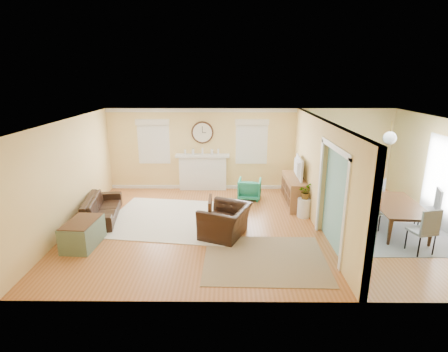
# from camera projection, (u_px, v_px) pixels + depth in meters

# --- Properties ---
(floor) EXTENTS (9.00, 9.00, 0.00)m
(floor) POSITION_uv_depth(u_px,v_px,m) (256.00, 226.00, 8.62)
(floor) COLOR #9F5827
(floor) RESTS_ON ground
(wall_back) EXTENTS (9.00, 0.02, 2.60)m
(wall_back) POSITION_uv_depth(u_px,v_px,m) (250.00, 149.00, 11.14)
(wall_back) COLOR #EDC473
(wall_back) RESTS_ON ground
(wall_front) EXTENTS (9.00, 0.02, 2.60)m
(wall_front) POSITION_uv_depth(u_px,v_px,m) (274.00, 230.00, 5.38)
(wall_front) COLOR #EDC473
(wall_front) RESTS_ON ground
(wall_left) EXTENTS (0.02, 6.00, 2.60)m
(wall_left) POSITION_uv_depth(u_px,v_px,m) (68.00, 175.00, 8.29)
(wall_left) COLOR #EDC473
(wall_left) RESTS_ON ground
(wall_right) EXTENTS (0.02, 6.00, 2.60)m
(wall_right) POSITION_uv_depth(u_px,v_px,m) (448.00, 176.00, 8.22)
(wall_right) COLOR #EDC473
(wall_right) RESTS_ON ground
(ceiling) EXTENTS (9.00, 6.00, 0.02)m
(ceiling) POSITION_uv_depth(u_px,v_px,m) (259.00, 120.00, 7.90)
(ceiling) COLOR white
(ceiling) RESTS_ON wall_back
(partition) EXTENTS (0.17, 6.00, 2.60)m
(partition) POSITION_uv_depth(u_px,v_px,m) (319.00, 170.00, 8.50)
(partition) COLOR #EDC473
(partition) RESTS_ON ground
(fireplace) EXTENTS (1.70, 0.30, 1.17)m
(fireplace) POSITION_uv_depth(u_px,v_px,m) (203.00, 172.00, 11.23)
(fireplace) COLOR white
(fireplace) RESTS_ON ground
(wall_clock) EXTENTS (0.70, 0.07, 0.70)m
(wall_clock) POSITION_uv_depth(u_px,v_px,m) (202.00, 132.00, 10.96)
(wall_clock) COLOR #492E17
(wall_clock) RESTS_ON wall_back
(window_left) EXTENTS (1.05, 0.13, 1.42)m
(window_left) POSITION_uv_depth(u_px,v_px,m) (154.00, 139.00, 11.02)
(window_left) COLOR white
(window_left) RESTS_ON wall_back
(window_right) EXTENTS (1.05, 0.13, 1.42)m
(window_right) POSITION_uv_depth(u_px,v_px,m) (252.00, 139.00, 10.99)
(window_right) COLOR white
(window_right) RESTS_ON wall_back
(french_doors) EXTENTS (0.06, 1.70, 2.20)m
(french_doors) POSITION_uv_depth(u_px,v_px,m) (445.00, 184.00, 8.28)
(french_doors) COLOR white
(french_doors) RESTS_ON ground
(pendant) EXTENTS (0.30, 0.30, 0.55)m
(pendant) POSITION_uv_depth(u_px,v_px,m) (390.00, 138.00, 7.98)
(pendant) COLOR gold
(pendant) RESTS_ON ceiling
(rug_cream) EXTENTS (3.49, 3.13, 0.02)m
(rug_cream) POSITION_uv_depth(u_px,v_px,m) (172.00, 218.00, 9.07)
(rug_cream) COLOR beige
(rug_cream) RESTS_ON floor
(rug_jute) EXTENTS (2.49, 2.06, 0.01)m
(rug_jute) POSITION_uv_depth(u_px,v_px,m) (265.00, 259.00, 7.07)
(rug_jute) COLOR #9D845E
(rug_jute) RESTS_ON floor
(rug_grey) EXTENTS (2.18, 2.73, 0.01)m
(rug_grey) POSITION_uv_depth(u_px,v_px,m) (395.00, 229.00, 8.43)
(rug_grey) COLOR gray
(rug_grey) RESTS_ON floor
(sofa) EXTENTS (1.08, 2.06, 0.57)m
(sofa) POSITION_uv_depth(u_px,v_px,m) (102.00, 208.00, 9.02)
(sofa) COLOR black
(sofa) RESTS_ON floor
(eames_chair) EXTENTS (1.32, 1.40, 0.72)m
(eames_chair) POSITION_uv_depth(u_px,v_px,m) (225.00, 221.00, 8.02)
(eames_chair) COLOR black
(eames_chair) RESTS_ON floor
(green_chair) EXTENTS (0.75, 0.76, 0.61)m
(green_chair) POSITION_uv_depth(u_px,v_px,m) (250.00, 189.00, 10.45)
(green_chair) COLOR #197859
(green_chair) RESTS_ON floor
(trunk) EXTENTS (0.68, 1.04, 0.58)m
(trunk) POSITION_uv_depth(u_px,v_px,m) (83.00, 233.00, 7.56)
(trunk) COLOR slate
(trunk) RESTS_ON floor
(credenza) EXTENTS (0.55, 1.61, 0.80)m
(credenza) POSITION_uv_depth(u_px,v_px,m) (295.00, 191.00, 9.98)
(credenza) COLOR #986945
(credenza) RESTS_ON floor
(tv) EXTENTS (0.19, 1.04, 0.59)m
(tv) POSITION_uv_depth(u_px,v_px,m) (296.00, 167.00, 9.78)
(tv) COLOR black
(tv) RESTS_ON credenza
(garden_stool) EXTENTS (0.34, 0.34, 0.50)m
(garden_stool) POSITION_uv_depth(u_px,v_px,m) (304.00, 208.00, 9.12)
(garden_stool) COLOR white
(garden_stool) RESTS_ON floor
(potted_plant) EXTENTS (0.40, 0.43, 0.40)m
(potted_plant) POSITION_uv_depth(u_px,v_px,m) (305.00, 191.00, 9.00)
(potted_plant) COLOR #337F33
(potted_plant) RESTS_ON garden_stool
(dining_table) EXTENTS (1.19, 1.94, 0.66)m
(dining_table) POSITION_uv_depth(u_px,v_px,m) (397.00, 217.00, 8.34)
(dining_table) COLOR #492E17
(dining_table) RESTS_ON floor
(dining_chair_n) EXTENTS (0.41, 0.41, 0.92)m
(dining_chair_n) POSITION_uv_depth(u_px,v_px,m) (379.00, 194.00, 9.26)
(dining_chair_n) COLOR gray
(dining_chair_n) RESTS_ON floor
(dining_chair_s) EXTENTS (0.54, 0.54, 1.01)m
(dining_chair_s) POSITION_uv_depth(u_px,v_px,m) (422.00, 226.00, 7.19)
(dining_chair_s) COLOR gray
(dining_chair_s) RESTS_ON floor
(dining_chair_w) EXTENTS (0.45, 0.45, 0.95)m
(dining_chair_w) POSITION_uv_depth(u_px,v_px,m) (371.00, 207.00, 8.31)
(dining_chair_w) COLOR white
(dining_chair_w) RESTS_ON floor
(dining_chair_e) EXTENTS (0.57, 0.57, 1.02)m
(dining_chair_e) POSITION_uv_depth(u_px,v_px,m) (428.00, 205.00, 8.32)
(dining_chair_e) COLOR gray
(dining_chair_e) RESTS_ON floor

